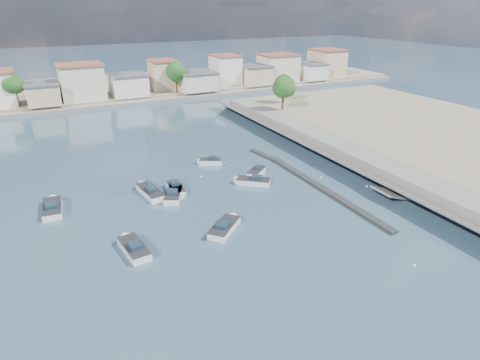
# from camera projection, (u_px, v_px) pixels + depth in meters

# --- Properties ---
(ground) EXTENTS (400.00, 400.00, 0.00)m
(ground) POSITION_uv_depth(u_px,v_px,m) (194.00, 136.00, 75.65)
(ground) COLOR #293D52
(ground) RESTS_ON ground
(seawall_walkway) EXTENTS (5.00, 90.00, 1.80)m
(seawall_walkway) POSITION_uv_depth(u_px,v_px,m) (371.00, 162.00, 60.75)
(seawall_walkway) COLOR slate
(seawall_walkway) RESTS_ON ground
(seawall_embankment) EXTENTS (49.65, 90.00, 2.90)m
(seawall_embankment) POSITION_uv_depth(u_px,v_px,m) (466.00, 142.00, 69.59)
(seawall_embankment) COLOR slate
(seawall_embankment) RESTS_ON ground
(breakwater) EXTENTS (2.00, 31.02, 0.35)m
(breakwater) POSITION_uv_depth(u_px,v_px,m) (309.00, 181.00, 56.04)
(breakwater) COLOR black
(breakwater) RESTS_ON ground
(far_shore_land) EXTENTS (160.00, 40.00, 1.40)m
(far_shore_land) POSITION_uv_depth(u_px,v_px,m) (132.00, 86.00, 117.95)
(far_shore_land) COLOR gray
(far_shore_land) RESTS_ON ground
(far_shore_quay) EXTENTS (160.00, 2.50, 0.80)m
(far_shore_quay) POSITION_uv_depth(u_px,v_px,m) (151.00, 101.00, 100.88)
(far_shore_quay) COLOR slate
(far_shore_quay) RESTS_ON ground
(far_town) EXTENTS (113.01, 12.80, 8.35)m
(far_town) POSITION_uv_depth(u_px,v_px,m) (182.00, 76.00, 108.28)
(far_town) COLOR beige
(far_town) RESTS_ON far_shore_land
(shore_trees) EXTENTS (74.56, 38.32, 7.92)m
(shore_trees) POSITION_uv_depth(u_px,v_px,m) (185.00, 77.00, 99.58)
(shore_trees) COLOR #38281E
(shore_trees) RESTS_ON ground
(motorboat_a) EXTENTS (2.54, 5.46, 1.48)m
(motorboat_a) POSITION_uv_depth(u_px,v_px,m) (133.00, 248.00, 40.27)
(motorboat_a) COLOR white
(motorboat_a) RESTS_ON ground
(motorboat_b) EXTENTS (3.72, 5.05, 1.48)m
(motorboat_b) POSITION_uv_depth(u_px,v_px,m) (174.00, 194.00, 51.56)
(motorboat_b) COLOR white
(motorboat_b) RESTS_ON ground
(motorboat_c) EXTENTS (4.66, 4.21, 1.48)m
(motorboat_c) POSITION_uv_depth(u_px,v_px,m) (252.00, 181.00, 55.31)
(motorboat_c) COLOR white
(motorboat_c) RESTS_ON ground
(motorboat_d) EXTENTS (3.97, 3.59, 1.48)m
(motorboat_d) POSITION_uv_depth(u_px,v_px,m) (256.00, 173.00, 58.05)
(motorboat_d) COLOR white
(motorboat_d) RESTS_ON ground
(motorboat_e) EXTENTS (2.48, 5.91, 1.48)m
(motorboat_e) POSITION_uv_depth(u_px,v_px,m) (52.00, 207.00, 48.24)
(motorboat_e) COLOR white
(motorboat_e) RESTS_ON ground
(motorboat_f) EXTENTS (3.68, 2.91, 1.48)m
(motorboat_f) POSITION_uv_depth(u_px,v_px,m) (209.00, 162.00, 62.22)
(motorboat_f) COLOR white
(motorboat_f) RESTS_ON ground
(motorboat_g) EXTENTS (1.89, 4.83, 1.48)m
(motorboat_g) POSITION_uv_depth(u_px,v_px,m) (176.00, 190.00, 52.86)
(motorboat_g) COLOR white
(motorboat_g) RESTS_ON ground
(motorboat_h) EXTENTS (4.86, 4.66, 1.48)m
(motorboat_h) POSITION_uv_depth(u_px,v_px,m) (225.00, 227.00, 44.03)
(motorboat_h) COLOR white
(motorboat_h) RESTS_ON ground
(sailboat) EXTENTS (2.64, 6.23, 9.00)m
(sailboat) POSITION_uv_depth(u_px,v_px,m) (149.00, 191.00, 52.35)
(sailboat) COLOR white
(sailboat) RESTS_ON ground
(mooring_buoys) EXTENTS (19.32, 33.05, 0.32)m
(mooring_buoys) POSITION_uv_depth(u_px,v_px,m) (291.00, 182.00, 55.87)
(mooring_buoys) COLOR white
(mooring_buoys) RESTS_ON ground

